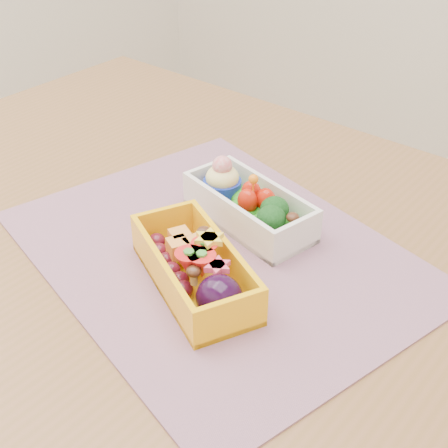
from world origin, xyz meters
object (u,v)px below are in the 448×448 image
Objects in this scene: table at (226,338)px; bento_white at (249,206)px; placemat at (216,252)px; bento_yellow at (196,268)px.

table is 0.16m from bento_white.
table is 0.11m from placemat.
table is 6.33× the size of bento_yellow.
bento_yellow is at bearing -64.06° from bento_white.
placemat is at bearing -71.39° from bento_white.
placemat is 2.53× the size of bento_white.
bento_yellow is (-0.01, -0.04, 0.13)m from table.
bento_yellow reaches higher than placemat.
bento_white reaches higher than table.
bento_white reaches higher than placemat.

